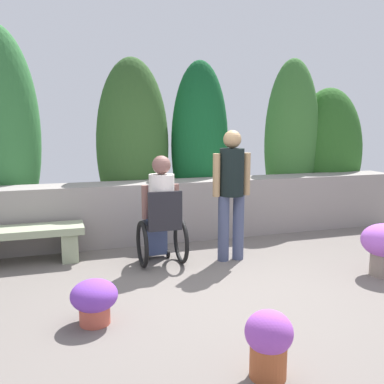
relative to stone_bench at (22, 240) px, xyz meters
name	(u,v)px	position (x,y,z in m)	size (l,w,h in m)	color
ground_plane	(229,291)	(2.06, -1.57, -0.30)	(10.90, 10.90, 0.00)	#665F5A
stone_retaining_wall	(174,210)	(2.06, 0.55, 0.14)	(7.43, 0.53, 0.86)	gray
hedge_backdrop	(163,146)	(2.07, 1.21, 1.05)	(7.41, 0.98, 3.09)	#317536
stone_bench	(22,240)	(0.00, 0.00, 0.00)	(1.46, 0.46, 0.45)	gray
person_in_wheelchair	(161,214)	(1.61, -0.54, 0.33)	(0.53, 0.66, 1.33)	black
person_standing_companion	(232,187)	(2.48, -0.64, 0.64)	(0.49, 0.30, 1.62)	#424A68
flower_pot_terracotta_by_wall	(269,341)	(1.73, -3.05, -0.03)	(0.33, 0.33, 0.47)	#AA532C
flower_pot_red_accent	(94,299)	(0.69, -1.89, -0.08)	(0.40, 0.40, 0.39)	#BC5341
flower_pot_small_foreground	(384,245)	(3.90, -1.68, 0.06)	(0.51, 0.51, 0.59)	gray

